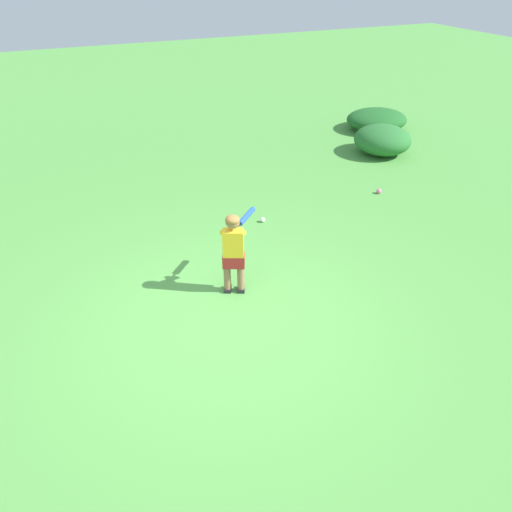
% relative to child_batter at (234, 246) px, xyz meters
% --- Properties ---
extents(ground_plane, '(40.00, 40.00, 0.00)m').
position_rel_child_batter_xyz_m(ground_plane, '(0.58, -0.34, -0.65)').
color(ground_plane, '#519942').
extents(child_batter, '(0.59, 0.64, 1.08)m').
position_rel_child_batter_xyz_m(child_batter, '(0.00, 0.00, 0.00)').
color(child_batter, '#232328').
rests_on(child_batter, ground).
extents(play_ball_near_batter, '(0.09, 0.09, 0.09)m').
position_rel_child_batter_xyz_m(play_ball_near_batter, '(-1.70, 3.42, -0.61)').
color(play_ball_near_batter, pink).
rests_on(play_ball_near_batter, ground).
extents(play_ball_midfield, '(0.08, 0.08, 0.08)m').
position_rel_child_batter_xyz_m(play_ball_midfield, '(-1.55, 1.09, -0.61)').
color(play_ball_midfield, white).
rests_on(play_ball_midfield, ground).
extents(shrub_left_background, '(1.19, 1.17, 0.59)m').
position_rel_child_batter_xyz_m(shrub_left_background, '(-3.37, 4.66, -0.36)').
color(shrub_left_background, '#286B2D').
rests_on(shrub_left_background, ground).
extents(shrub_right_background, '(1.28, 1.45, 0.47)m').
position_rel_child_batter_xyz_m(shrub_right_background, '(-4.76, 5.52, -0.41)').
color(shrub_right_background, '#1E5B23').
rests_on(shrub_right_background, ground).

